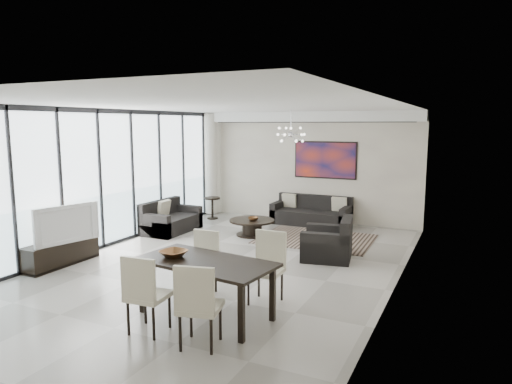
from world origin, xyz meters
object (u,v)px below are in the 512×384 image
Objects in this scene: television at (64,223)px; dining_table at (205,267)px; sofa_main at (311,215)px; tv_console at (61,253)px; coffee_table at (252,226)px.

television is 3.55m from dining_table.
tv_console is at bearing -119.81° from sofa_main.
television reaches higher than dining_table.
sofa_main reaches higher than tv_console.
coffee_table is 4.62m from dining_table.
television is 0.61× the size of dining_table.
dining_table reaches higher than sofa_main.
coffee_table is at bearing -116.31° from sofa_main.
coffee_table is at bearing 58.56° from tv_console.
coffee_table is 0.88× the size of television.
dining_table is at bearing -84.62° from sofa_main.
sofa_main is 6.11m from television.
coffee_table is 4.18m from television.
dining_table is (1.44, -4.37, 0.48)m from coffee_table.
coffee_table is at bearing -14.81° from television.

